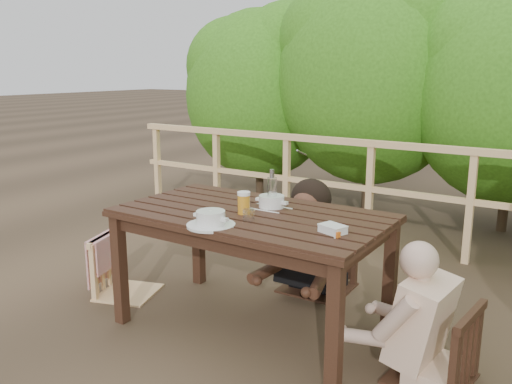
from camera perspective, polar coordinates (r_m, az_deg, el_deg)
The scene contains 15 objects.
ground at distance 3.61m, azimuth -0.45°, elevation -14.22°, with size 60.00×60.00×0.00m, color brown.
table at distance 3.45m, azimuth -0.46°, elevation -8.54°, with size 1.66×0.93×0.77m, color black.
chair_left at distance 4.06m, azimuth -13.74°, elevation -5.04°, with size 0.42×0.42×0.84m, color #E7B97D.
chair_far at distance 4.04m, azimuth 6.72°, elevation -3.68°, with size 0.49×0.49×1.00m, color black.
chair_right at distance 3.03m, azimuth 18.60°, elevation -11.56°, with size 0.42×0.42×0.85m, color black.
woman at distance 4.01m, azimuth 6.92°, elevation -1.20°, with size 0.54×0.67×1.35m, color black, non-canonical shape.
diner_right at distance 2.95m, azimuth 19.46°, elevation -8.07°, with size 0.51×0.62×1.26m, color beige, non-canonical shape.
railing at distance 5.13m, azimuth 12.01°, elevation -0.18°, with size 5.60×0.10×1.01m, color #E7B97D.
hedge_row at distance 6.03m, azimuth 20.64°, elevation 14.60°, with size 6.60×1.60×3.80m, color #346D17, non-canonical shape.
soup_near at distance 3.06m, azimuth -4.84°, elevation -2.86°, with size 0.28×0.28×0.09m, color silver.
soup_far at distance 3.42m, azimuth 1.68°, elevation -1.13°, with size 0.28×0.28×0.09m, color silver.
beer_glass at distance 3.26m, azimuth -1.31°, elevation -1.29°, with size 0.08×0.08×0.15m, color orange.
bottle at distance 3.39m, azimuth 1.71°, elevation 0.23°, with size 0.06×0.06×0.27m, color silver.
tumbler at distance 3.13m, azimuth -0.79°, elevation -2.58°, with size 0.07×0.07×0.08m, color white.
butter_tub at distance 2.93m, azimuth 8.19°, elevation -4.06°, with size 0.14×0.10×0.06m, color white.
Camera 1 is at (1.78, -2.67, 1.65)m, focal length 37.47 mm.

